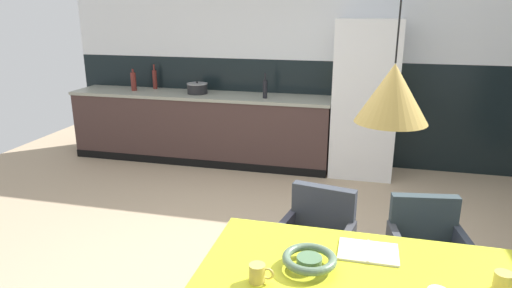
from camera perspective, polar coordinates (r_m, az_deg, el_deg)
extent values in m
plane|color=tan|center=(3.58, -0.11, -17.06)|extent=(8.55, 8.55, 0.00)
cube|color=black|center=(6.03, 6.78, 4.16)|extent=(6.58, 0.12, 1.35)
cube|color=silver|center=(5.88, 7.25, 17.08)|extent=(6.58, 0.12, 1.35)
cube|color=#412D2A|center=(6.08, -7.08, 1.95)|extent=(3.45, 0.60, 0.87)
cube|color=gray|center=(5.98, -7.24, 6.17)|extent=(3.48, 0.63, 0.04)
cube|color=black|center=(5.92, -7.99, -2.40)|extent=(3.45, 0.01, 0.10)
cube|color=silver|center=(5.58, 13.63, 5.54)|extent=(0.75, 0.60, 1.88)
cube|color=gold|center=(2.41, 15.12, -15.64)|extent=(1.76, 0.78, 0.03)
cylinder|color=gold|center=(2.99, -2.49, -16.39)|extent=(0.04, 0.04, 0.71)
cube|color=#333540|center=(3.29, 21.03, -13.47)|extent=(0.55, 0.53, 0.06)
cube|color=#2E3A3F|center=(3.37, 20.50, -8.82)|extent=(0.46, 0.15, 0.34)
cube|color=#2E3440|center=(3.31, 24.95, -11.79)|extent=(0.11, 0.42, 0.14)
cube|color=#35383D|center=(3.19, 17.34, -12.05)|extent=(0.11, 0.42, 0.14)
cylinder|color=black|center=(3.61, 23.00, -14.77)|extent=(0.02, 0.02, 0.37)
cylinder|color=black|center=(3.51, 16.56, -15.04)|extent=(0.02, 0.02, 0.37)
cube|color=#333540|center=(3.20, 7.33, -13.06)|extent=(0.56, 0.54, 0.06)
cube|color=#32373F|center=(3.28, 8.54, -8.26)|extent=(0.46, 0.16, 0.36)
cube|color=#35363B|center=(3.11, 11.35, -12.18)|extent=(0.13, 0.42, 0.14)
cube|color=#30303C|center=(3.22, 3.60, -10.78)|extent=(0.13, 0.42, 0.14)
cylinder|color=black|center=(3.22, 2.55, -17.29)|extent=(0.02, 0.02, 0.37)
cylinder|color=black|center=(3.43, 11.49, -15.31)|extent=(0.02, 0.02, 0.37)
cylinder|color=black|center=(3.52, 4.97, -14.08)|extent=(0.02, 0.02, 0.37)
cylinder|color=#4C704C|center=(2.35, 6.78, -14.72)|extent=(0.13, 0.13, 0.06)
torus|color=#536C53|center=(2.34, 6.80, -14.27)|extent=(0.28, 0.28, 0.04)
cube|color=white|center=(2.54, 12.26, -13.00)|extent=(0.16, 0.23, 0.01)
cube|color=white|center=(2.55, 15.88, -13.23)|extent=(0.16, 0.23, 0.01)
cube|color=beige|center=(2.54, 14.08, -12.97)|extent=(0.01, 0.23, 0.00)
cylinder|color=gold|center=(2.45, 28.86, -15.08)|extent=(0.08, 0.08, 0.09)
cylinder|color=gold|center=(2.23, 0.15, -16.08)|extent=(0.08, 0.08, 0.09)
torus|color=gold|center=(2.22, 1.50, -16.16)|extent=(0.06, 0.01, 0.06)
cylinder|color=black|center=(5.98, -7.46, 6.97)|extent=(0.26, 0.26, 0.12)
cylinder|color=gray|center=(5.97, -7.49, 7.61)|extent=(0.27, 0.27, 0.01)
sphere|color=black|center=(5.97, -7.49, 7.78)|extent=(0.02, 0.02, 0.02)
cylinder|color=maroon|center=(6.36, -15.30, 7.66)|extent=(0.07, 0.07, 0.25)
cylinder|color=maroon|center=(6.34, -15.41, 8.98)|extent=(0.03, 0.03, 0.05)
cylinder|color=black|center=(5.62, 1.16, 6.97)|extent=(0.06, 0.06, 0.22)
cylinder|color=black|center=(5.59, 1.17, 8.54)|extent=(0.02, 0.02, 0.09)
cylinder|color=maroon|center=(6.43, -12.74, 8.00)|extent=(0.06, 0.06, 0.26)
cylinder|color=maroon|center=(6.41, -12.84, 9.49)|extent=(0.02, 0.02, 0.08)
cone|color=#B99644|center=(2.12, 16.99, 6.18)|extent=(0.33, 0.33, 0.27)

